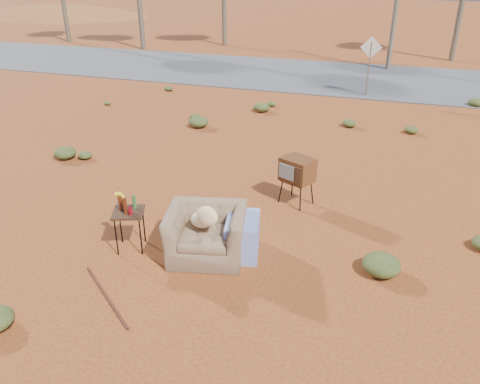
% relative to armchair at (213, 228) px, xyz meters
% --- Properties ---
extents(ground, '(140.00, 140.00, 0.00)m').
position_rel_armchair_xyz_m(ground, '(-0.07, -0.12, -0.53)').
color(ground, '#934E1D').
rests_on(ground, ground).
extents(highway, '(140.00, 7.00, 0.04)m').
position_rel_armchair_xyz_m(highway, '(-0.07, 14.88, -0.51)').
color(highway, '#565659').
rests_on(highway, ground).
extents(dirt_mound, '(26.00, 18.00, 2.00)m').
position_rel_armchair_xyz_m(dirt_mound, '(-30.07, 33.88, -0.53)').
color(dirt_mound, '#935423').
rests_on(dirt_mound, ground).
extents(armchair, '(1.65, 1.30, 1.13)m').
position_rel_armchair_xyz_m(armchair, '(0.00, 0.00, 0.00)').
color(armchair, brown).
rests_on(armchair, ground).
extents(tv_unit, '(0.77, 0.71, 1.00)m').
position_rel_armchair_xyz_m(tv_unit, '(0.90, 2.35, 0.22)').
color(tv_unit, black).
rests_on(tv_unit, ground).
extents(side_table, '(0.67, 0.67, 1.03)m').
position_rel_armchair_xyz_m(side_table, '(-1.48, -0.27, 0.23)').
color(side_table, '#351D13').
rests_on(side_table, ground).
extents(rusty_bar, '(1.40, 1.07, 0.05)m').
position_rel_armchair_xyz_m(rusty_bar, '(-1.10, -1.60, -0.51)').
color(rusty_bar, '#4C2014').
rests_on(rusty_bar, ground).
extents(road_sign, '(0.78, 0.06, 2.19)m').
position_rel_armchair_xyz_m(road_sign, '(1.43, 11.88, 0.97)').
color(road_sign, brown).
rests_on(road_sign, ground).
extents(scrub_patch, '(17.49, 8.07, 0.33)m').
position_rel_armchair_xyz_m(scrub_patch, '(-0.90, 4.29, -0.39)').
color(scrub_patch, '#4C5625').
rests_on(scrub_patch, ground).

